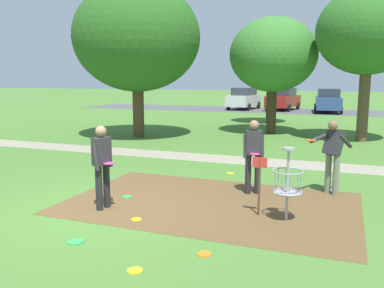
{
  "coord_description": "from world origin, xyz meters",
  "views": [
    {
      "loc": [
        4.63,
        -6.61,
        2.65
      ],
      "look_at": [
        0.99,
        2.85,
        1.0
      ],
      "focal_mm": 38.01,
      "sensor_mm": 36.0,
      "label": 1
    }
  ],
  "objects": [
    {
      "name": "tree_near_left",
      "position": [
        1.19,
        13.01,
        3.72
      ],
      "size": [
        4.11,
        4.11,
        5.48
      ],
      "color": "#422D1E",
      "rests_on": "ground"
    },
    {
      "name": "dirt_tee_pad",
      "position": [
        1.99,
        1.35,
        0.0
      ],
      "size": [
        6.08,
        3.9,
        0.01
      ],
      "primitive_type": "cube",
      "color": "brown",
      "rests_on": "ground"
    },
    {
      "name": "tree_near_right",
      "position": [
        0.32,
        17.28,
        3.87
      ],
      "size": [
        3.41,
        3.41,
        5.36
      ],
      "color": "#4C3823",
      "rests_on": "ground"
    },
    {
      "name": "frisbee_far_left",
      "position": [
        2.0,
        -1.97,
        0.01
      ],
      "size": [
        0.22,
        0.22,
        0.02
      ],
      "primitive_type": "cylinder",
      "color": "gold",
      "rests_on": "ground"
    },
    {
      "name": "ground_plane",
      "position": [
        0.0,
        0.0,
        0.0
      ],
      "size": [
        160.0,
        160.0,
        0.0
      ],
      "primitive_type": "plane",
      "color": "#47752D"
    },
    {
      "name": "parking_lot_strip",
      "position": [
        0.0,
        27.07,
        0.0
      ],
      "size": [
        36.0,
        6.0,
        0.01
      ],
      "primitive_type": "cube",
      "color": "#4C4C51",
      "rests_on": "ground"
    },
    {
      "name": "frisbee_near_basket",
      "position": [
        1.02,
        -0.14,
        0.01
      ],
      "size": [
        0.2,
        0.2,
        0.02
      ],
      "primitive_type": "cylinder",
      "color": "gold",
      "rests_on": "ground"
    },
    {
      "name": "player_foreground_watching",
      "position": [
        0.06,
        0.22,
        0.97
      ],
      "size": [
        0.43,
        0.49,
        1.71
      ],
      "color": "#232328",
      "rests_on": "ground"
    },
    {
      "name": "parked_car_center_left",
      "position": [
        -0.47,
        27.79,
        0.92
      ],
      "size": [
        2.47,
        4.43,
        1.84
      ],
      "color": "maroon",
      "rests_on": "ground"
    },
    {
      "name": "frisbee_scattered_a",
      "position": [
        0.61,
        -1.43,
        0.01
      ],
      "size": [
        0.26,
        0.26,
        0.02
      ],
      "primitive_type": "cylinder",
      "color": "green",
      "rests_on": "ground"
    },
    {
      "name": "player_waiting_left",
      "position": [
        2.67,
        2.4,
        0.97
      ],
      "size": [
        0.5,
        0.45,
        1.71
      ],
      "color": "#232328",
      "rests_on": "ground"
    },
    {
      "name": "tree_mid_left",
      "position": [
        5.22,
        11.84,
        4.52
      ],
      "size": [
        4.17,
        4.17,
        6.32
      ],
      "color": "brown",
      "rests_on": "ground"
    },
    {
      "name": "tree_mid_center",
      "position": [
        -4.19,
        9.59,
        4.39
      ],
      "size": [
        5.56,
        5.56,
        6.77
      ],
      "color": "#4C3823",
      "rests_on": "ground"
    },
    {
      "name": "frisbee_scattered_b",
      "position": [
        2.72,
        -1.12,
        0.01
      ],
      "size": [
        0.22,
        0.22,
        0.02
      ],
      "primitive_type": "cylinder",
      "color": "orange",
      "rests_on": "ground"
    },
    {
      "name": "frisbee_far_right",
      "position": [
        0.1,
        1.1,
        0.01
      ],
      "size": [
        0.22,
        0.22,
        0.02
      ],
      "primitive_type": "cylinder",
      "color": "green",
      "rests_on": "ground"
    },
    {
      "name": "gravel_path",
      "position": [
        0.0,
        6.06,
        0.0
      ],
      "size": [
        40.0,
        1.31,
        0.0
      ],
      "primitive_type": "cube",
      "color": "gray",
      "rests_on": "ground"
    },
    {
      "name": "parked_car_leftmost",
      "position": [
        -3.75,
        27.56,
        0.92
      ],
      "size": [
        2.29,
        4.36,
        1.84
      ],
      "color": "silver",
      "rests_on": "ground"
    },
    {
      "name": "frisbee_by_tee",
      "position": [
        1.66,
        4.12,
        0.01
      ],
      "size": [
        0.21,
        0.21,
        0.02
      ],
      "primitive_type": "cylinder",
      "color": "gold",
      "rests_on": "ground"
    },
    {
      "name": "player_throwing",
      "position": [
        4.36,
        3.02,
        0.99
      ],
      "size": [
        1.0,
        0.75,
        1.71
      ],
      "color": "slate",
      "rests_on": "ground"
    },
    {
      "name": "parked_car_center_right",
      "position": [
        3.15,
        26.61,
        0.92
      ],
      "size": [
        2.27,
        4.35,
        1.84
      ],
      "color": "#2D4784",
      "rests_on": "ground"
    },
    {
      "name": "disc_golf_basket",
      "position": [
        3.6,
        0.88,
        0.75
      ],
      "size": [
        0.98,
        0.58,
        1.39
      ],
      "color": "#9E9EA3",
      "rests_on": "ground"
    }
  ]
}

